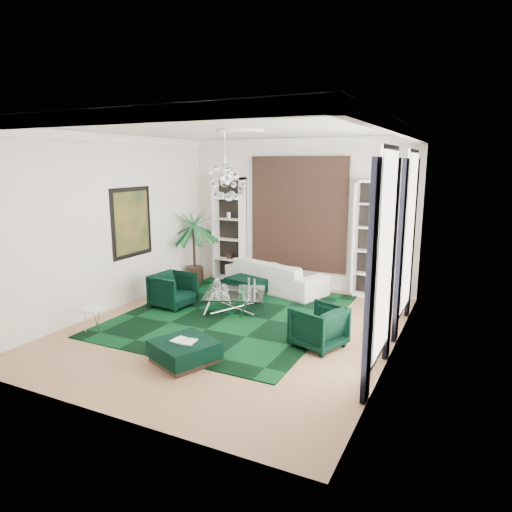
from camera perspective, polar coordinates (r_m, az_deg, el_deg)
The scene contains 30 objects.
floor at distance 9.12m, azimuth -2.75°, elevation -8.99°, with size 6.00×7.00×0.02m, color #A77D58.
ceiling at distance 8.55m, azimuth -3.01°, elevation 15.70°, with size 6.00×7.00×0.02m, color white.
wall_back at distance 11.80m, azimuth 5.40°, elevation 5.27°, with size 6.00×0.02×3.80m, color silver.
wall_front at distance 5.87m, azimuth -19.65°, elevation -1.91°, with size 6.00×0.02×3.80m, color silver.
wall_left at distance 10.41m, azimuth -17.58°, elevation 3.92°, with size 0.02×7.00×3.80m, color silver.
wall_right at distance 7.66m, azimuth 17.25°, elevation 1.32°, with size 0.02×7.00×3.80m, color silver.
crown_molding at distance 8.55m, azimuth -3.00°, elevation 14.97°, with size 6.00×7.00×0.18m, color white, non-canonical shape.
ceiling_medallion at distance 8.81m, azimuth -2.03°, elevation 15.33°, with size 0.90×0.90×0.05m, color white.
tapestry at distance 11.76m, azimuth 5.32°, elevation 5.25°, with size 2.50×0.06×2.80m, color black.
shelving_left at distance 12.51m, azimuth -3.37°, elevation 3.35°, with size 0.90×0.38×2.80m, color white, non-canonical shape.
shelving_right at distance 11.14m, azimuth 14.41°, elevation 1.98°, with size 0.90×0.38×2.80m, color white, non-canonical shape.
painting at distance 10.83m, azimuth -15.23°, elevation 4.07°, with size 0.04×1.30×1.60m, color black.
window_near at distance 6.79m, azimuth 15.89°, elevation 0.12°, with size 0.03×1.10×2.90m, color white.
curtain_near_a at distance 6.11m, azimuth 14.11°, elevation -3.47°, with size 0.07×0.30×3.25m, color black.
curtain_near_b at distance 7.60m, azimuth 16.59°, elevation -0.64°, with size 0.07×0.30×3.25m, color black.
window_far at distance 9.13m, azimuth 18.61°, elevation 2.84°, with size 0.03×1.10×2.90m, color white.
curtain_far_a at distance 8.42m, azimuth 17.55°, elevation 0.46°, with size 0.07×0.30×3.25m, color black.
curtain_far_b at distance 9.94m, azimuth 18.93°, elevation 2.03°, with size 0.07×0.30×3.25m, color black.
rug at distance 9.85m, azimuth -3.01°, elevation -7.27°, with size 4.20×5.00×0.02m, color black.
sofa at distance 11.57m, azimuth 2.45°, elevation -2.43°, with size 2.65×1.04×0.78m, color silver.
armchair_left at distance 10.41m, azimuth -10.33°, elevation -4.24°, with size 0.82×0.85×0.77m, color black.
armchair_right at distance 8.17m, azimuth 7.82°, elevation -8.75°, with size 0.79×0.82×0.74m, color black.
coffee_table at distance 9.99m, azimuth -2.67°, elevation -5.75°, with size 1.26×1.26×0.43m, color white, non-canonical shape.
ottoman_side at distance 11.31m, azimuth -0.68°, elevation -3.67°, with size 0.95×0.95×0.42m, color black.
ottoman_front at distance 7.66m, azimuth -8.91°, elevation -11.74°, with size 0.91×0.91×0.36m, color black.
book at distance 7.59m, azimuth -8.96°, elevation -10.38°, with size 0.40×0.26×0.03m, color white.
side_table at distance 9.37m, azimuth -19.66°, elevation -7.58°, with size 0.47×0.47×0.46m, color white.
palm at distance 12.31m, azimuth -7.78°, elevation 2.48°, with size 1.58×1.58×2.52m, color #1A612D, non-canonical shape.
chandelier at distance 8.67m, azimuth -3.86°, elevation 9.29°, with size 0.85×0.85×0.76m, color white, non-canonical shape.
table_plant at distance 9.53m, azimuth -1.78°, elevation -4.43°, with size 0.15×0.12×0.27m, color #1A612D.
Camera 1 is at (4.13, -7.47, 3.21)m, focal length 32.00 mm.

